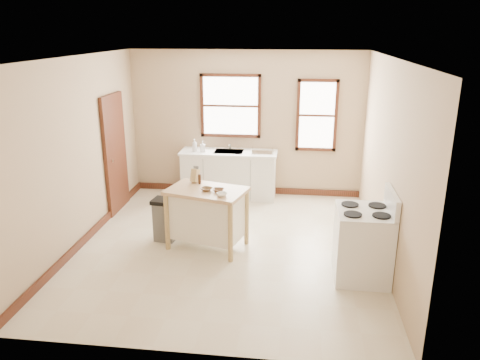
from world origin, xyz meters
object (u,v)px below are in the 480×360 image
(bowl_b, at_px, (218,190))
(gas_stove, at_px, (363,235))
(soap_bottle_b, at_px, (203,146))
(dish_rack, at_px, (262,150))
(pepper_grinder, at_px, (200,179))
(knife_block, at_px, (195,176))
(kitchen_island, at_px, (207,218))
(bowl_c, at_px, (222,194))
(trash_bin, at_px, (165,220))
(bowl_a, at_px, (207,189))
(soap_bottle_a, at_px, (195,145))

(bowl_b, relative_size, gas_stove, 0.14)
(soap_bottle_b, xyz_separation_m, dish_rack, (1.14, 0.03, -0.05))
(pepper_grinder, xyz_separation_m, bowl_b, (0.34, -0.32, -0.05))
(dish_rack, bearing_deg, knife_block, -124.52)
(kitchen_island, height_order, bowl_c, bowl_c)
(kitchen_island, height_order, gas_stove, gas_stove)
(bowl_b, xyz_separation_m, trash_bin, (-0.89, 0.23, -0.60))
(knife_block, xyz_separation_m, bowl_c, (0.50, -0.56, -0.08))
(dish_rack, bearing_deg, bowl_a, -115.28)
(knife_block, relative_size, bowl_c, 1.34)
(kitchen_island, bearing_deg, soap_bottle_b, 117.94)
(dish_rack, relative_size, bowl_b, 2.40)
(dish_rack, bearing_deg, bowl_b, -110.89)
(soap_bottle_a, relative_size, bowl_a, 1.44)
(pepper_grinder, xyz_separation_m, trash_bin, (-0.55, -0.08, -0.66))
(knife_block, xyz_separation_m, bowl_b, (0.42, -0.38, -0.08))
(dish_rack, xyz_separation_m, bowl_a, (-0.65, -2.25, -0.03))
(soap_bottle_a, bearing_deg, kitchen_island, -63.17)
(soap_bottle_a, relative_size, gas_stove, 0.20)
(bowl_a, bearing_deg, kitchen_island, 101.79)
(pepper_grinder, distance_m, gas_stove, 2.53)
(soap_bottle_b, relative_size, bowl_a, 1.24)
(knife_block, relative_size, trash_bin, 0.29)
(knife_block, distance_m, gas_stove, 2.64)
(knife_block, distance_m, bowl_c, 0.76)
(soap_bottle_a, xyz_separation_m, dish_rack, (1.30, 0.03, -0.07))
(bowl_b, bearing_deg, bowl_c, -65.85)
(dish_rack, xyz_separation_m, bowl_c, (-0.39, -2.45, -0.03))
(knife_block, xyz_separation_m, pepper_grinder, (0.09, -0.07, -0.02))
(soap_bottle_a, relative_size, pepper_grinder, 1.61)
(soap_bottle_b, distance_m, knife_block, 1.88)
(pepper_grinder, bearing_deg, knife_block, 141.13)
(pepper_grinder, bearing_deg, bowl_a, -60.81)
(soap_bottle_b, bearing_deg, trash_bin, -110.18)
(dish_rack, height_order, knife_block, knife_block)
(kitchen_island, bearing_deg, gas_stove, -1.06)
(bowl_b, bearing_deg, gas_stove, -15.69)
(kitchen_island, distance_m, bowl_b, 0.52)
(pepper_grinder, height_order, bowl_b, pepper_grinder)
(soap_bottle_a, xyz_separation_m, pepper_grinder, (0.49, -1.93, -0.04))
(soap_bottle_a, xyz_separation_m, knife_block, (0.41, -1.86, -0.02))
(knife_block, distance_m, trash_bin, 0.84)
(dish_rack, distance_m, bowl_a, 2.34)
(bowl_c, bearing_deg, knife_block, 131.87)
(knife_block, bearing_deg, gas_stove, 1.29)
(soap_bottle_a, height_order, bowl_c, soap_bottle_a)
(soap_bottle_a, bearing_deg, soap_bottle_b, 10.79)
(kitchen_island, relative_size, knife_block, 5.63)
(soap_bottle_a, relative_size, dish_rack, 0.60)
(bowl_a, height_order, trash_bin, bowl_a)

